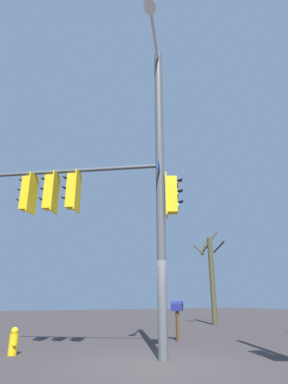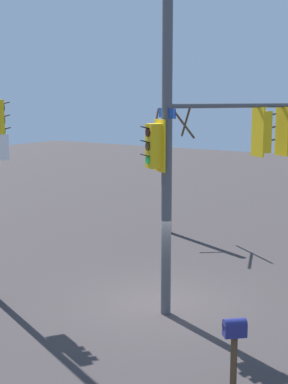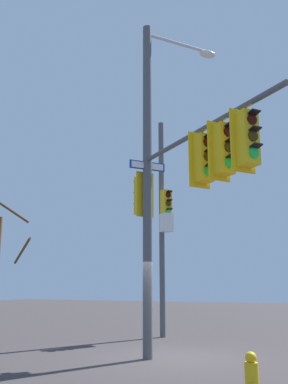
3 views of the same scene
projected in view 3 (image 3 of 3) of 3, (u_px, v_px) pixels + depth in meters
ground_plane at (171, 358)px, 11.29m from camera, size 80.00×80.00×0.00m
main_signal_pole_assembly at (172, 163)px, 11.14m from camera, size 5.39×4.98×9.63m
secondary_pole_assembly at (164, 220)px, 16.77m from camera, size 0.57×0.71×8.45m
fire_hydrant at (252, 375)px, 7.45m from camera, size 0.38×0.24×0.73m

